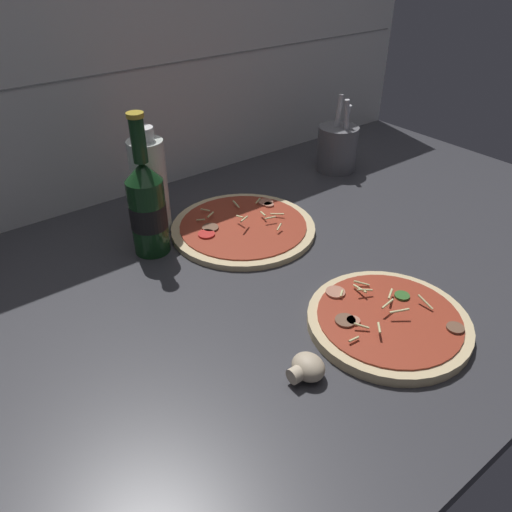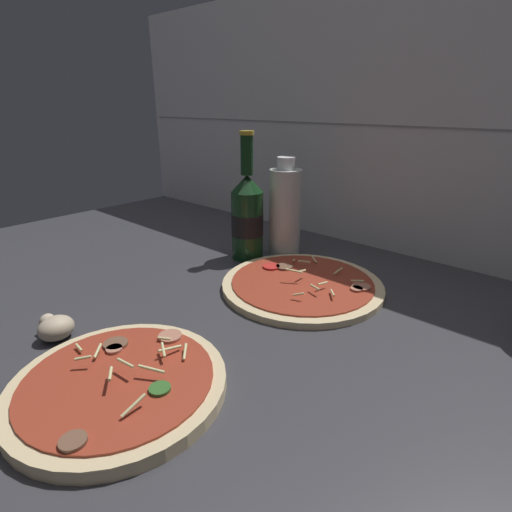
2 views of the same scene
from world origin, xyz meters
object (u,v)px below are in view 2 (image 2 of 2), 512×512
at_px(pizza_far, 302,284).
at_px(mushroom_left, 55,327).
at_px(pizza_near, 119,384).
at_px(oil_bottle, 285,211).
at_px(beer_bottle, 247,216).

height_order(pizza_far, mushroom_left, pizza_far).
bearing_deg(pizza_near, oil_bottle, 105.86).
bearing_deg(pizza_near, mushroom_left, 179.97).
relative_size(pizza_near, mushroom_left, 4.77).
bearing_deg(beer_bottle, pizza_near, -66.34).
bearing_deg(mushroom_left, pizza_near, -0.03).
distance_m(pizza_near, pizza_far, 0.37).
bearing_deg(pizza_far, oil_bottle, 138.61).
height_order(pizza_near, oil_bottle, oil_bottle).
relative_size(pizza_far, mushroom_left, 5.56).
distance_m(pizza_near, oil_bottle, 0.52).
height_order(pizza_far, oil_bottle, oil_bottle).
height_order(pizza_near, mushroom_left, pizza_near).
xyz_separation_m(pizza_near, mushroom_left, (-0.17, 0.00, 0.01)).
height_order(pizza_far, beer_bottle, beer_bottle).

